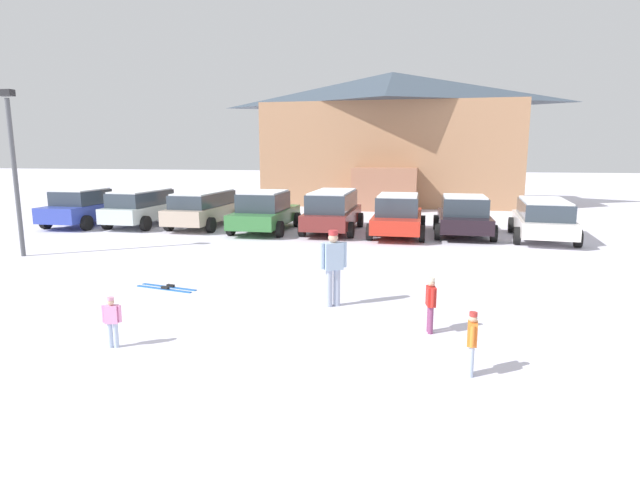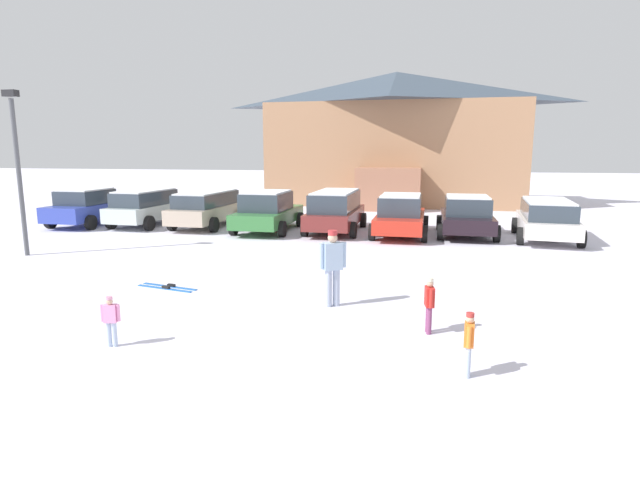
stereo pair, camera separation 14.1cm
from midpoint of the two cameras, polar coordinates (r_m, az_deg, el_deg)
The scene contains 16 objects.
ground at distance 6.94m, azimuth -18.20°, elevation -18.97°, with size 160.00×160.00×0.00m, color silver.
ski_lodge at distance 33.12m, azimuth 8.71°, elevation 11.47°, with size 16.06×9.59×8.26m.
parked_blue_hatchback at distance 24.98m, azimuth -24.79°, elevation 3.48°, with size 2.21×4.30×1.66m.
parked_silver_wagon at distance 23.75m, azimuth -19.12°, elevation 3.65°, with size 2.20×4.15×1.62m.
parked_beige_suv at distance 22.72m, azimuth -12.55°, elevation 3.66°, with size 2.22×4.78×1.58m.
parked_green_coupe at distance 21.04m, azimuth -5.80°, elevation 3.31°, with size 2.26×4.56×1.69m.
parked_maroon_van at distance 20.76m, azimuth 1.98°, elevation 3.47°, with size 2.19×4.73×1.71m.
parked_red_sedan at distance 20.08m, azimuth 9.39°, elevation 2.85°, with size 2.20×4.65×1.65m.
parked_black_sedan at distance 20.59m, azimuth 16.60°, elevation 2.69°, with size 2.29×4.17×1.61m.
parked_white_suv at distance 20.67m, azimuth 24.66°, elevation 2.29°, with size 2.52×4.65×1.53m.
skier_child_in_pink_snowsuit at distance 9.30m, azimuth -22.41°, elevation -8.29°, with size 0.32×0.18×0.89m.
skier_adult_in_blue_parka at distance 10.70m, azimuth 1.81°, elevation -2.72°, with size 0.55×0.41×1.67m.
skier_child_in_red_jacket at distance 9.43m, azimuth 12.80°, elevation -6.95°, with size 0.19×0.38×1.05m.
skier_child_in_orange_jacket at distance 7.85m, azimuth 17.15°, elevation -10.94°, with size 0.16×0.37×0.99m.
pair_of_skis at distance 12.86m, azimuth -16.73°, elevation -5.19°, with size 1.63×0.60×0.08m.
lamp_post at distance 18.40m, azimuth -31.07°, elevation 7.46°, with size 0.44×0.24×5.17m.
Camera 2 is at (3.26, -5.18, 3.32)m, focal length 28.00 mm.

